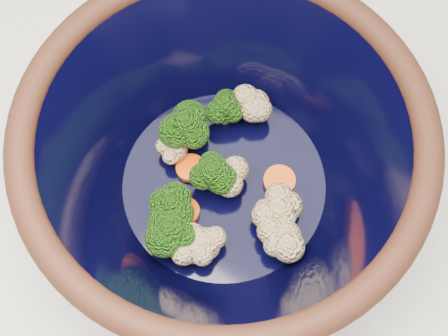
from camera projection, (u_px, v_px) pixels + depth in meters
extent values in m
cube|color=silver|center=(183.00, 306.00, 1.01)|extent=(1.20, 1.20, 0.90)
cylinder|color=black|center=(224.00, 193.00, 0.60)|extent=(0.20, 0.20, 0.01)
torus|color=black|center=(224.00, 133.00, 0.48)|extent=(0.34, 0.34, 0.02)
cylinder|color=black|center=(224.00, 184.00, 0.58)|extent=(0.19, 0.19, 0.00)
cylinder|color=#608442|center=(173.00, 213.00, 0.56)|extent=(0.01, 0.01, 0.02)
ellipsoid|color=#316E15|center=(171.00, 205.00, 0.54)|extent=(0.04, 0.04, 0.03)
cylinder|color=#608442|center=(213.00, 181.00, 0.57)|extent=(0.01, 0.01, 0.02)
ellipsoid|color=#316E15|center=(213.00, 171.00, 0.55)|extent=(0.04, 0.04, 0.04)
cylinder|color=#608442|center=(173.00, 238.00, 0.55)|extent=(0.01, 0.01, 0.02)
ellipsoid|color=#316E15|center=(171.00, 230.00, 0.53)|extent=(0.04, 0.04, 0.03)
cylinder|color=#608442|center=(187.00, 136.00, 0.58)|extent=(0.01, 0.01, 0.02)
ellipsoid|color=#316E15|center=(185.00, 123.00, 0.56)|extent=(0.05, 0.05, 0.04)
cylinder|color=#608442|center=(225.00, 116.00, 0.60)|extent=(0.01, 0.01, 0.02)
ellipsoid|color=#316E15|center=(225.00, 106.00, 0.58)|extent=(0.03, 0.03, 0.03)
sphere|color=beige|center=(255.00, 104.00, 0.59)|extent=(0.03, 0.03, 0.03)
sphere|color=beige|center=(193.00, 248.00, 0.54)|extent=(0.03, 0.03, 0.03)
sphere|color=beige|center=(224.00, 176.00, 0.56)|extent=(0.03, 0.03, 0.03)
sphere|color=beige|center=(174.00, 149.00, 0.58)|extent=(0.03, 0.03, 0.03)
sphere|color=beige|center=(287.00, 206.00, 0.55)|extent=(0.03, 0.03, 0.03)
sphere|color=beige|center=(275.00, 215.00, 0.55)|extent=(0.03, 0.03, 0.03)
sphere|color=beige|center=(204.00, 244.00, 0.54)|extent=(0.03, 0.03, 0.03)
sphere|color=beige|center=(283.00, 237.00, 0.54)|extent=(0.03, 0.03, 0.03)
cylinder|color=#F7520A|center=(184.00, 211.00, 0.56)|extent=(0.03, 0.03, 0.01)
cylinder|color=#F7520A|center=(191.00, 168.00, 0.58)|extent=(0.03, 0.03, 0.01)
cylinder|color=#F7520A|center=(164.00, 230.00, 0.55)|extent=(0.03, 0.03, 0.01)
cylinder|color=#F7520A|center=(279.00, 181.00, 0.57)|extent=(0.03, 0.03, 0.01)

